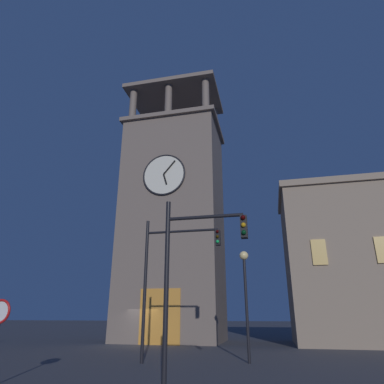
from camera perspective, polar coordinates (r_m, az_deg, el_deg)
ground_plane at (r=26.79m, az=-9.33°, el=-24.38°), size 200.00×200.00×0.00m
clocktower at (r=31.12m, az=-3.17°, el=-4.69°), size 9.14×6.94×26.70m
traffic_signal_mid at (r=17.03m, az=-4.18°, el=-12.43°), size 3.88×0.41×6.73m
traffic_signal_far at (r=11.30m, az=-0.10°, el=-11.70°), size 2.81×0.41×5.88m
street_lamp at (r=17.34m, az=9.04°, el=-14.98°), size 0.44×0.44×5.14m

